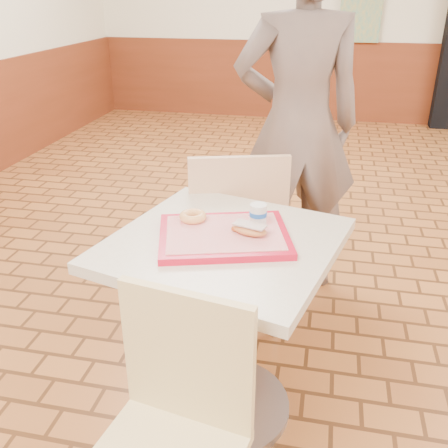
% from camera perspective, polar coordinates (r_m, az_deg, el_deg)
% --- Properties ---
extents(main_table, '(0.77, 0.77, 0.81)m').
position_cam_1_polar(main_table, '(1.93, -0.00, -8.75)').
color(main_table, beige).
rests_on(main_table, ground).
extents(chair_main_front, '(0.48, 0.48, 0.89)m').
position_cam_1_polar(chair_main_front, '(1.55, -5.95, -22.18)').
color(chair_main_front, '#E5CB89').
rests_on(chair_main_front, ground).
extents(chair_main_back, '(0.56, 0.56, 0.97)m').
position_cam_1_polar(chair_main_back, '(2.44, 1.35, -1.06)').
color(chair_main_back, '#DDB084').
rests_on(chair_main_back, ground).
extents(customer, '(0.80, 0.64, 1.92)m').
position_cam_1_polar(customer, '(2.76, 8.42, 11.04)').
color(customer, '#6E5C55').
rests_on(customer, ground).
extents(serving_tray, '(0.46, 0.36, 0.03)m').
position_cam_1_polar(serving_tray, '(1.79, 0.00, -1.33)').
color(serving_tray, red).
rests_on(serving_tray, main_table).
extents(ring_donut, '(0.12, 0.12, 0.03)m').
position_cam_1_polar(ring_donut, '(1.87, -3.57, 0.89)').
color(ring_donut, '#E99E55').
rests_on(ring_donut, serving_tray).
extents(long_john_donut, '(0.14, 0.10, 0.04)m').
position_cam_1_polar(long_john_donut, '(1.76, 2.87, -0.63)').
color(long_john_donut, '#C26E38').
rests_on(long_john_donut, serving_tray).
extents(paper_cup, '(0.06, 0.06, 0.08)m').
position_cam_1_polar(paper_cup, '(1.83, 3.92, 1.11)').
color(paper_cup, silver).
rests_on(paper_cup, serving_tray).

